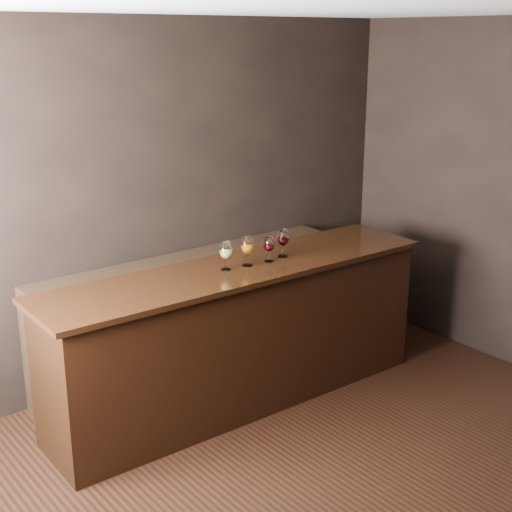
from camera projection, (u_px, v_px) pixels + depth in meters
ground at (339, 506)px, 4.20m from camera, size 5.00×5.00×0.00m
room_shell at (302, 210)px, 3.60m from camera, size 5.02×4.52×2.81m
bar_counter at (240, 338)px, 5.26m from camera, size 2.96×0.70×1.03m
bar_top at (240, 269)px, 5.10m from camera, size 3.06×0.78×0.04m
back_bar_shelf at (194, 315)px, 5.77m from camera, size 2.70×0.40×0.97m
glass_white at (226, 251)px, 4.99m from camera, size 0.09×0.09×0.20m
glass_amber at (247, 246)px, 5.08m from camera, size 0.09×0.09×0.21m
glass_red_a at (269, 245)px, 5.18m from camera, size 0.08×0.08×0.19m
glass_red_b at (283, 239)px, 5.29m from camera, size 0.09×0.09×0.21m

